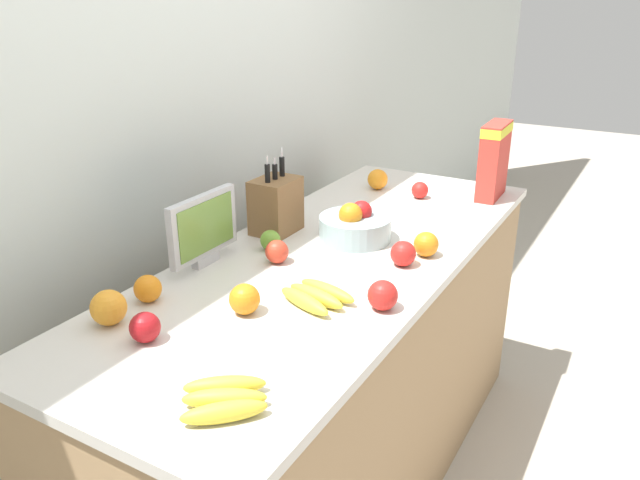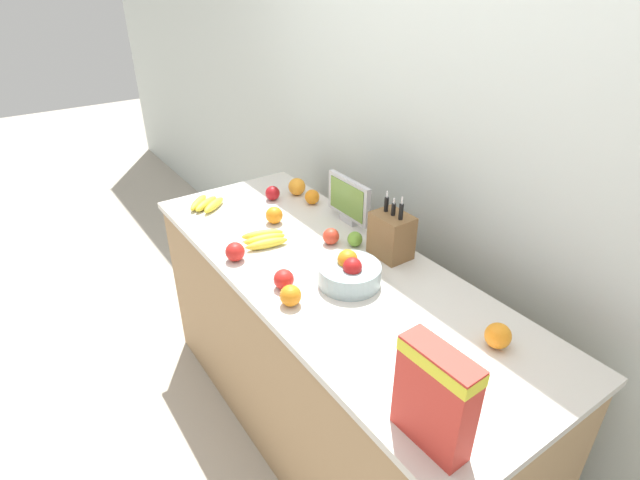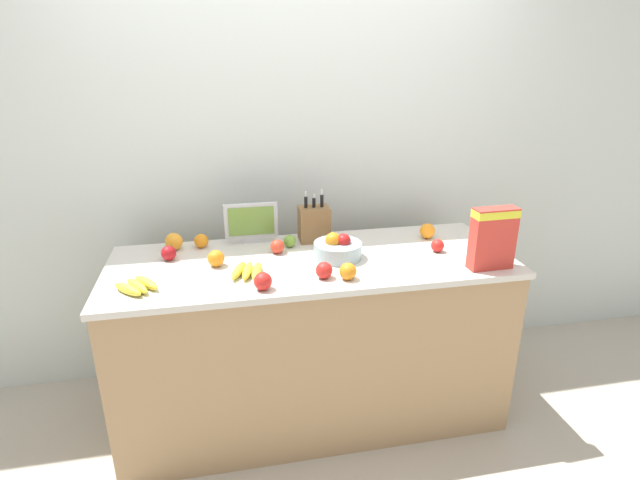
{
  "view_description": "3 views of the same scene",
  "coord_description": "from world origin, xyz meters",
  "px_view_note": "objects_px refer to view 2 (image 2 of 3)",
  "views": [
    {
      "loc": [
        -1.59,
        -0.86,
        1.69
      ],
      "look_at": [
        -0.06,
        0.02,
        0.97
      ],
      "focal_mm": 35.0,
      "sensor_mm": 36.0,
      "label": 1
    },
    {
      "loc": [
        1.36,
        -0.99,
        2.0
      ],
      "look_at": [
        -0.05,
        -0.02,
        1.03
      ],
      "focal_mm": 28.0,
      "sensor_mm": 36.0,
      "label": 2
    },
    {
      "loc": [
        -0.41,
        -2.23,
        1.88
      ],
      "look_at": [
        0.04,
        -0.03,
        1.03
      ],
      "focal_mm": 28.0,
      "sensor_mm": 36.0,
      "label": 3
    }
  ],
  "objects_px": {
    "orange_front_left": "(291,296)",
    "banana_bunch_left": "(265,239)",
    "orange_front_center": "(297,187)",
    "apple_leftmost": "(284,279)",
    "fruit_bowl": "(349,273)",
    "apple_by_knife_block": "(331,236)",
    "cereal_box": "(435,394)",
    "orange_mid_left": "(274,215)",
    "apple_front": "(273,193)",
    "banana_bunch_right": "(206,204)",
    "apple_near_bananas": "(355,239)",
    "orange_front_right": "(498,336)",
    "apple_rightmost": "(448,358)",
    "small_monitor": "(349,200)",
    "orange_mid_right": "(312,197)",
    "knife_block": "(391,235)",
    "apple_middle": "(235,252)"
  },
  "relations": [
    {
      "from": "cereal_box",
      "to": "orange_mid_right",
      "type": "xyz_separation_m",
      "value": [
        -1.34,
        0.54,
        -0.12
      ]
    },
    {
      "from": "cereal_box",
      "to": "banana_bunch_left",
      "type": "xyz_separation_m",
      "value": [
        -1.13,
        0.15,
        -0.14
      ]
    },
    {
      "from": "banana_bunch_right",
      "to": "apple_rightmost",
      "type": "bearing_deg",
      "value": 6.25
    },
    {
      "from": "small_monitor",
      "to": "banana_bunch_right",
      "type": "distance_m",
      "value": 0.72
    },
    {
      "from": "cereal_box",
      "to": "orange_mid_right",
      "type": "distance_m",
      "value": 1.45
    },
    {
      "from": "apple_leftmost",
      "to": "apple_rightmost",
      "type": "bearing_deg",
      "value": 17.21
    },
    {
      "from": "orange_front_left",
      "to": "orange_front_right",
      "type": "height_order",
      "value": "orange_front_right"
    },
    {
      "from": "knife_block",
      "to": "apple_leftmost",
      "type": "relative_size",
      "value": 3.66
    },
    {
      "from": "apple_front",
      "to": "apple_middle",
      "type": "distance_m",
      "value": 0.59
    },
    {
      "from": "knife_block",
      "to": "fruit_bowl",
      "type": "distance_m",
      "value": 0.28
    },
    {
      "from": "banana_bunch_right",
      "to": "fruit_bowl",
      "type": "bearing_deg",
      "value": 11.12
    },
    {
      "from": "apple_near_bananas",
      "to": "orange_front_right",
      "type": "distance_m",
      "value": 0.76
    },
    {
      "from": "banana_bunch_left",
      "to": "apple_front",
      "type": "bearing_deg",
      "value": 145.76
    },
    {
      "from": "apple_leftmost",
      "to": "orange_front_right",
      "type": "height_order",
      "value": "orange_front_right"
    },
    {
      "from": "orange_front_left",
      "to": "apple_near_bananas",
      "type": "bearing_deg",
      "value": 114.19
    },
    {
      "from": "small_monitor",
      "to": "orange_front_center",
      "type": "height_order",
      "value": "small_monitor"
    },
    {
      "from": "knife_block",
      "to": "apple_rightmost",
      "type": "distance_m",
      "value": 0.66
    },
    {
      "from": "cereal_box",
      "to": "apple_near_bananas",
      "type": "relative_size",
      "value": 4.52
    },
    {
      "from": "fruit_bowl",
      "to": "orange_mid_left",
      "type": "height_order",
      "value": "fruit_bowl"
    },
    {
      "from": "apple_rightmost",
      "to": "apple_middle",
      "type": "bearing_deg",
      "value": -164.24
    },
    {
      "from": "orange_front_center",
      "to": "orange_mid_left",
      "type": "xyz_separation_m",
      "value": [
        0.21,
        -0.26,
        -0.0
      ]
    },
    {
      "from": "banana_bunch_right",
      "to": "apple_front",
      "type": "distance_m",
      "value": 0.33
    },
    {
      "from": "apple_by_knife_block",
      "to": "orange_mid_left",
      "type": "xyz_separation_m",
      "value": [
        -0.31,
        -0.11,
        0.0
      ]
    },
    {
      "from": "orange_front_right",
      "to": "orange_mid_left",
      "type": "distance_m",
      "value": 1.15
    },
    {
      "from": "fruit_bowl",
      "to": "apple_by_knife_block",
      "type": "height_order",
      "value": "fruit_bowl"
    },
    {
      "from": "knife_block",
      "to": "orange_front_center",
      "type": "height_order",
      "value": "knife_block"
    },
    {
      "from": "orange_front_left",
      "to": "banana_bunch_left",
      "type": "bearing_deg",
      "value": 162.55
    },
    {
      "from": "apple_front",
      "to": "apple_near_bananas",
      "type": "bearing_deg",
      "value": 5.41
    },
    {
      "from": "orange_mid_left",
      "to": "cereal_box",
      "type": "bearing_deg",
      "value": -12.24
    },
    {
      "from": "orange_front_center",
      "to": "banana_bunch_right",
      "type": "bearing_deg",
      "value": -105.19
    },
    {
      "from": "apple_near_bananas",
      "to": "apple_by_knife_block",
      "type": "relative_size",
      "value": 0.91
    },
    {
      "from": "apple_rightmost",
      "to": "orange_front_left",
      "type": "bearing_deg",
      "value": -156.63
    },
    {
      "from": "banana_bunch_left",
      "to": "orange_front_center",
      "type": "height_order",
      "value": "orange_front_center"
    },
    {
      "from": "orange_mid_left",
      "to": "knife_block",
      "type": "bearing_deg",
      "value": 25.72
    },
    {
      "from": "cereal_box",
      "to": "orange_front_left",
      "type": "relative_size",
      "value": 3.78
    },
    {
      "from": "small_monitor",
      "to": "orange_mid_left",
      "type": "xyz_separation_m",
      "value": [
        -0.19,
        -0.29,
        -0.08
      ]
    },
    {
      "from": "small_monitor",
      "to": "apple_by_knife_block",
      "type": "bearing_deg",
      "value": -57.35
    },
    {
      "from": "banana_bunch_right",
      "to": "knife_block",
      "type": "bearing_deg",
      "value": 27.58
    },
    {
      "from": "small_monitor",
      "to": "apple_rightmost",
      "type": "distance_m",
      "value": 0.98
    },
    {
      "from": "apple_middle",
      "to": "apple_rightmost",
      "type": "height_order",
      "value": "apple_middle"
    },
    {
      "from": "knife_block",
      "to": "banana_bunch_left",
      "type": "bearing_deg",
      "value": -135.21
    },
    {
      "from": "apple_front",
      "to": "orange_front_center",
      "type": "bearing_deg",
      "value": 83.24
    },
    {
      "from": "orange_mid_right",
      "to": "small_monitor",
      "type": "bearing_deg",
      "value": 5.19
    },
    {
      "from": "apple_by_knife_block",
      "to": "orange_mid_left",
      "type": "bearing_deg",
      "value": -161.06
    },
    {
      "from": "cereal_box",
      "to": "orange_mid_left",
      "type": "height_order",
      "value": "cereal_box"
    },
    {
      "from": "orange_front_center",
      "to": "apple_leftmost",
      "type": "bearing_deg",
      "value": -35.54
    },
    {
      "from": "apple_near_bananas",
      "to": "orange_mid_left",
      "type": "bearing_deg",
      "value": -154.79
    },
    {
      "from": "small_monitor",
      "to": "apple_front",
      "type": "height_order",
      "value": "small_monitor"
    },
    {
      "from": "orange_front_center",
      "to": "small_monitor",
      "type": "bearing_deg",
      "value": 3.96
    },
    {
      "from": "apple_by_knife_block",
      "to": "apple_rightmost",
      "type": "height_order",
      "value": "apple_by_knife_block"
    }
  ]
}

